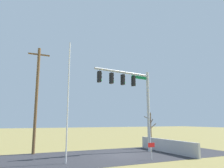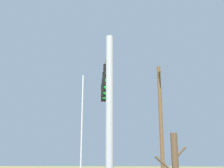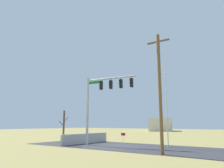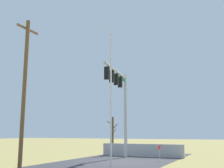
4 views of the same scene
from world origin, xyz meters
The scene contains 9 objects.
ground_plane centered at (0.00, 0.00, 0.00)m, with size 160.00×160.00×0.00m, color olive.
road_surface centered at (-4.00, 0.00, 0.01)m, with size 28.00×8.00×0.01m, color #2D2D33.
sidewalk_corner centered at (4.43, 0.73, 0.00)m, with size 6.00×6.00×0.01m, color #B7B5AD.
retaining_fence centered at (4.52, -0.37, 0.58)m, with size 0.20×7.73×1.16m, color #A8A8AD.
signal_mast centered at (1.63, 0.47, 5.41)m, with size 6.03×1.09×7.57m.
flagpole centered at (-4.99, -1.81, 4.23)m, with size 0.10×0.10×8.47m, color silver.
utility_pole centered at (-6.60, 3.54, 4.92)m, with size 1.90×0.26×9.49m.
bare_tree centered at (5.02, 2.76, 1.92)m, with size 1.27×1.02×3.71m.
open_sign centered at (1.03, -3.04, 0.91)m, with size 0.56×0.04×1.22m.
Camera 4 is at (-19.44, -8.69, 2.11)m, focal length 43.06 mm.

